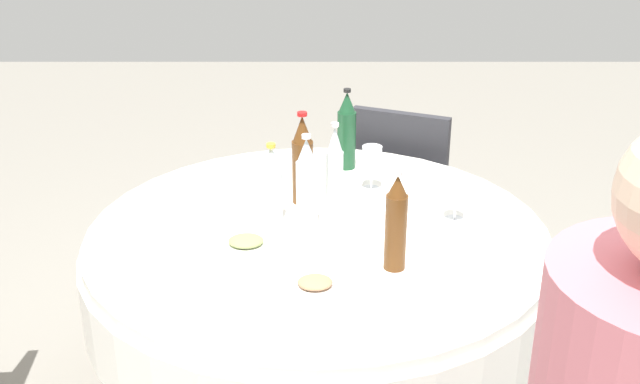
% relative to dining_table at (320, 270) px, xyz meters
% --- Properties ---
extents(dining_table, '(1.46, 1.46, 0.74)m').
position_rel_dining_table_xyz_m(dining_table, '(0.00, 0.00, 0.00)').
color(dining_table, white).
rests_on(dining_table, ground_plane).
extents(bottle_dark_green_mid, '(0.07, 0.07, 0.30)m').
position_rel_dining_table_xyz_m(bottle_dark_green_mid, '(0.10, 0.51, 0.29)').
color(bottle_dark_green_mid, '#194728').
rests_on(bottle_dark_green_mid, dining_table).
extents(bottle_clear_north, '(0.06, 0.06, 0.30)m').
position_rel_dining_table_xyz_m(bottle_clear_north, '(-0.03, 0.01, 0.29)').
color(bottle_clear_north, silver).
rests_on(bottle_clear_north, dining_table).
extents(bottle_brown_right, '(0.06, 0.06, 0.29)m').
position_rel_dining_table_xyz_m(bottle_brown_right, '(0.22, -0.25, 0.28)').
color(bottle_brown_right, '#593314').
rests_on(bottle_brown_right, dining_table).
extents(bottle_clear_far, '(0.07, 0.07, 0.26)m').
position_rel_dining_table_xyz_m(bottle_clear_far, '(-0.14, 0.06, 0.27)').
color(bottle_clear_far, silver).
rests_on(bottle_clear_far, dining_table).
extents(bottle_clear_front, '(0.06, 0.06, 0.28)m').
position_rel_dining_table_xyz_m(bottle_clear_front, '(0.05, 0.20, 0.28)').
color(bottle_clear_front, silver).
rests_on(bottle_clear_front, dining_table).
extents(bottle_brown_outer, '(0.07, 0.07, 0.31)m').
position_rel_dining_table_xyz_m(bottle_brown_outer, '(-0.05, 0.20, 0.29)').
color(bottle_brown_outer, '#593314').
rests_on(bottle_brown_outer, dining_table).
extents(wine_glass_far, '(0.07, 0.07, 0.16)m').
position_rel_dining_table_xyz_m(wine_glass_far, '(0.18, 0.31, 0.26)').
color(wine_glass_far, white).
rests_on(wine_glass_far, dining_table).
extents(wine_glass_front, '(0.06, 0.06, 0.13)m').
position_rel_dining_table_xyz_m(wine_glass_front, '(0.43, 0.06, 0.24)').
color(wine_glass_front, white).
rests_on(wine_glass_front, dining_table).
extents(plate_inner, '(0.23, 0.23, 0.04)m').
position_rel_dining_table_xyz_m(plate_inner, '(-0.21, -0.13, 0.16)').
color(plate_inner, white).
rests_on(plate_inner, dining_table).
extents(plate_west, '(0.21, 0.21, 0.04)m').
position_rel_dining_table_xyz_m(plate_west, '(-0.01, -0.37, 0.16)').
color(plate_west, white).
rests_on(plate_west, dining_table).
extents(spoon_north, '(0.16, 0.12, 0.00)m').
position_rel_dining_table_xyz_m(spoon_north, '(-0.20, 0.36, 0.15)').
color(spoon_north, silver).
rests_on(spoon_north, dining_table).
extents(folded_napkin, '(0.16, 0.16, 0.02)m').
position_rel_dining_table_xyz_m(folded_napkin, '(0.20, 0.03, 0.16)').
color(folded_napkin, white).
rests_on(folded_napkin, dining_table).
extents(chair_near, '(0.53, 0.53, 0.87)m').
position_rel_dining_table_xyz_m(chair_near, '(0.37, 0.86, -0.07)').
color(chair_near, '#2D2D33').
rests_on(chair_near, ground_plane).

